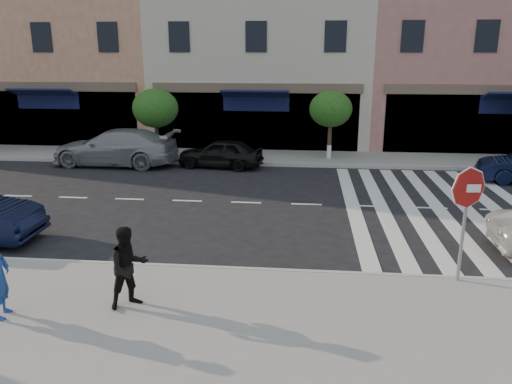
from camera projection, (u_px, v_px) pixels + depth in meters
name	position (u px, v px, depth m)	size (l,w,h in m)	color
ground	(228.00, 248.00, 12.75)	(120.00, 120.00, 0.00)	black
sidewalk_near	(197.00, 322.00, 9.14)	(60.00, 4.50, 0.15)	gray
sidewalk_far	(264.00, 157.00, 23.26)	(60.00, 3.00, 0.15)	gray
building_west_mid	(79.00, 12.00, 28.16)	(10.00, 9.00, 14.00)	tan
building_centre	(264.00, 39.00, 27.57)	(11.00, 9.00, 11.00)	beige
building_east_mid	(492.00, 18.00, 26.17)	(13.00, 9.00, 13.00)	tan
street_tree_wb	(155.00, 108.00, 22.93)	(2.10, 2.10, 3.06)	#473323
street_tree_c	(331.00, 109.00, 22.16)	(1.90, 1.90, 3.04)	#473323
stop_sign	(467.00, 199.00, 10.13)	(0.88, 0.13, 2.49)	gray
walker	(129.00, 267.00, 9.37)	(0.77, 0.60, 1.59)	black
car_far_left	(115.00, 147.00, 21.85)	(2.22, 5.46, 1.58)	gray
car_far_mid	(220.00, 153.00, 21.46)	(1.46, 3.63, 1.24)	black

